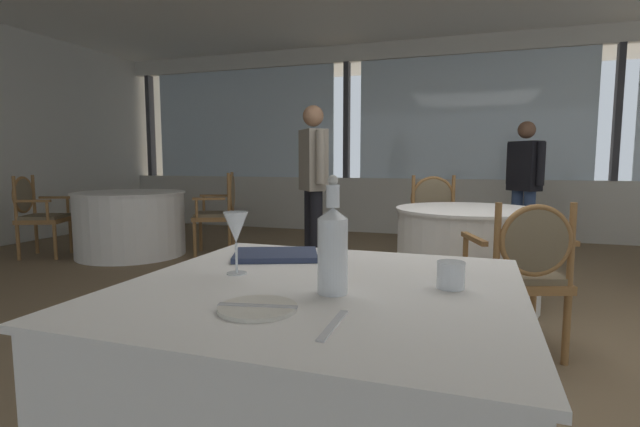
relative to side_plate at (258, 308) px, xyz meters
The scene contains 18 objects.
ground_plane 2.14m from the side_plate, 79.66° to the left, with size 15.17×15.17×0.00m, color #756047.
window_wall_far 6.21m from the side_plate, 86.69° to the left, with size 11.67×0.14×2.88m.
foreground_table 0.47m from the side_plate, 75.71° to the left, with size 1.13×1.09×0.75m.
side_plate is the anchor object (origin of this frame).
butter_knife 0.01m from the side_plate, ahead, with size 0.20×0.02×0.00m, color silver.
dinner_fork 0.21m from the side_plate, 12.86° to the right, with size 0.20×0.02×0.00m, color silver.
water_bottle 0.26m from the side_plate, 56.50° to the left, with size 0.08×0.08×0.32m.
wine_glass 0.41m from the side_plate, 126.16° to the left, with size 0.08×0.08×0.20m.
water_tumbler 0.56m from the side_plate, 39.12° to the left, with size 0.08×0.08×0.08m, color white.
menu_book 0.62m from the side_plate, 109.96° to the left, with size 0.30×0.23×0.02m, color #2D3856.
background_table_0 4.87m from the side_plate, 134.14° to the left, with size 1.27×1.27×0.75m.
dining_chair_0_0 4.59m from the side_plate, 121.59° to the left, with size 0.60×0.64×0.98m.
dining_chair_0_1 5.33m from the side_plate, 144.90° to the left, with size 0.60×0.64×0.95m.
background_table_2 2.80m from the side_plate, 80.99° to the left, with size 1.10×1.10×0.75m.
dining_chair_2_0 3.67m from the side_plate, 88.23° to the left, with size 0.63×0.59×0.97m.
dining_chair_2_1 1.98m from the side_plate, 67.55° to the left, with size 0.63×0.59×0.89m.
diner_person_0 3.68m from the side_plate, 107.37° to the left, with size 0.38×0.44×1.67m.
diner_person_1 5.07m from the side_plate, 78.52° to the left, with size 0.39×0.41×1.57m.
Camera 1 is at (0.13, -2.95, 1.11)m, focal length 26.27 mm.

